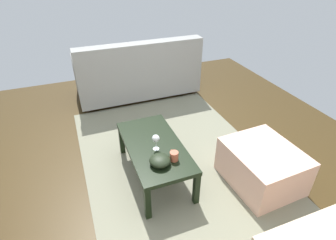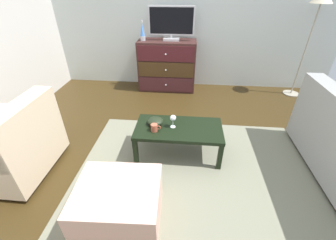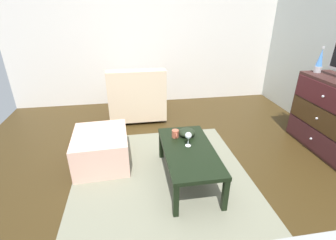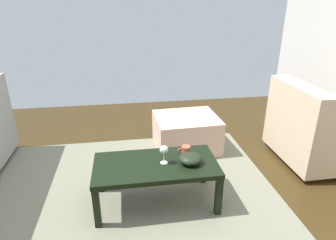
{
  "view_description": "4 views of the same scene",
  "coord_description": "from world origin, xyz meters",
  "views": [
    {
      "loc": [
        -1.96,
        0.69,
        1.96
      ],
      "look_at": [
        -0.01,
        -0.07,
        0.63
      ],
      "focal_mm": 28.91,
      "sensor_mm": 36.0,
      "label": 1
    },
    {
      "loc": [
        0.06,
        -2.01,
        1.82
      ],
      "look_at": [
        -0.11,
        -0.13,
        0.61
      ],
      "focal_mm": 23.4,
      "sensor_mm": 36.0,
      "label": 2
    },
    {
      "loc": [
        2.06,
        -0.48,
        1.72
      ],
      "look_at": [
        -0.23,
        -0.11,
        0.62
      ],
      "focal_mm": 26.21,
      "sensor_mm": 36.0,
      "label": 3
    },
    {
      "loc": [
        0.21,
        2.11,
        1.62
      ],
      "look_at": [
        -0.14,
        -0.14,
        0.67
      ],
      "focal_mm": 31.08,
      "sensor_mm": 36.0,
      "label": 4
    }
  ],
  "objects": [
    {
      "name": "ottoman",
      "position": [
        -0.47,
        -0.86,
        0.19
      ],
      "size": [
        0.73,
        0.63,
        0.39
      ],
      "primitive_type": "cube",
      "rotation": [
        0.0,
        0.0,
        0.05
      ],
      "color": "beige",
      "rests_on": "ground_plane"
    },
    {
      "name": "coffee_table",
      "position": [
        -0.01,
        0.07,
        0.33
      ],
      "size": [
        1.01,
        0.51,
        0.38
      ],
      "color": "black",
      "rests_on": "ground_plane"
    },
    {
      "name": "ground_plane",
      "position": [
        0.0,
        0.0,
        -0.03
      ],
      "size": [
        5.49,
        5.08,
        0.05
      ],
      "primitive_type": "cube",
      "color": "#392912"
    },
    {
      "name": "bowl_decorative",
      "position": [
        -0.28,
        0.11,
        0.42
      ],
      "size": [
        0.18,
        0.18,
        0.08
      ],
      "primitive_type": "ellipsoid",
      "color": "black",
      "rests_on": "coffee_table"
    },
    {
      "name": "armchair",
      "position": [
        -1.74,
        -0.38,
        0.34
      ],
      "size": [
        0.8,
        0.87,
        0.84
      ],
      "color": "#332319",
      "rests_on": "ground_plane"
    },
    {
      "name": "area_rug",
      "position": [
        0.2,
        -0.2,
        0.0
      ],
      "size": [
        2.6,
        1.9,
        0.01
      ],
      "primitive_type": "cube",
      "color": "gray",
      "rests_on": "ground_plane"
    },
    {
      "name": "wine_glass",
      "position": [
        -0.07,
        0.08,
        0.5
      ],
      "size": [
        0.07,
        0.07,
        0.16
      ],
      "color": "silver",
      "rests_on": "coffee_table"
    },
    {
      "name": "mug",
      "position": [
        -0.27,
        -0.02,
        0.42
      ],
      "size": [
        0.11,
        0.08,
        0.08
      ],
      "color": "#B2573E",
      "rests_on": "coffee_table"
    }
  ]
}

